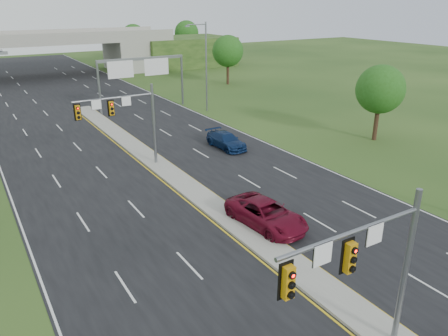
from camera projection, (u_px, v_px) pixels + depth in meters
name	position (u px, v px, depth m)	size (l,w,h in m)	color
road	(119.00, 136.00, 46.15)	(24.00, 160.00, 0.02)	black
median	(166.00, 170.00, 36.55)	(2.00, 54.00, 0.16)	gray
lane_markings	(134.00, 152.00, 41.00)	(23.72, 160.00, 0.01)	gold
signal_mast_near	(371.00, 262.00, 15.40)	(6.62, 0.60, 7.00)	slate
signal_mast_far	(127.00, 115.00, 35.33)	(6.62, 0.60, 7.00)	slate
sign_gantry	(141.00, 69.00, 55.43)	(11.58, 0.44, 6.67)	slate
overpass	(38.00, 57.00, 80.74)	(80.00, 14.00, 8.10)	gray
lightpole_r_far	(205.00, 63.00, 54.41)	(2.85, 0.25, 11.00)	slate
tree_r_near	(380.00, 89.00, 43.03)	(4.80, 4.80, 7.60)	#382316
tree_r_mid	(228.00, 51.00, 72.75)	(5.20, 5.20, 8.12)	#382316
tree_back_c	(134.00, 36.00, 102.87)	(5.60, 5.60, 8.32)	#382316
tree_back_d	(187.00, 33.00, 109.55)	(6.00, 6.00, 8.85)	#382316
car_far_a	(266.00, 214.00, 27.41)	(2.70, 5.86, 1.63)	#60091D
car_far_b	(226.00, 140.00, 42.09)	(2.05, 5.05, 1.47)	#0C2048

